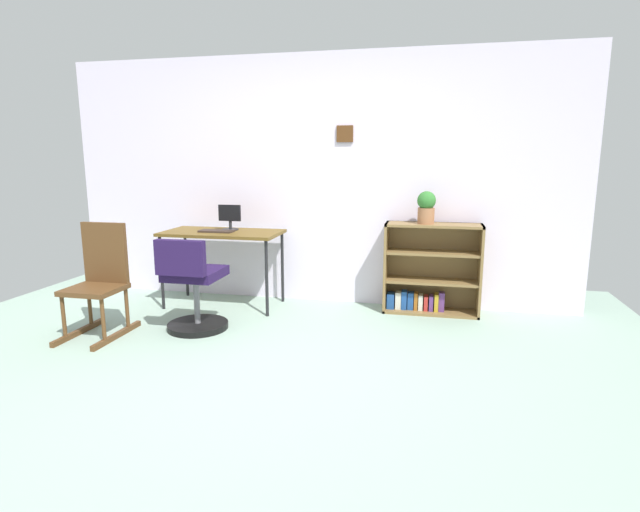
{
  "coord_description": "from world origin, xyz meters",
  "views": [
    {
      "loc": [
        1.17,
        -2.83,
        1.45
      ],
      "look_at": [
        0.29,
        1.1,
        0.67
      ],
      "focal_mm": 28.16,
      "sensor_mm": 36.0,
      "label": 1
    }
  ],
  "objects_px": {
    "office_chair": "(193,290)",
    "rocking_chair": "(100,279)",
    "potted_plant_on_shelf": "(426,207)",
    "keyboard": "(216,231)",
    "desk": "(222,237)",
    "bookshelf_low": "(430,272)",
    "monitor": "(230,218)"
  },
  "relations": [
    {
      "from": "keyboard",
      "to": "potted_plant_on_shelf",
      "type": "bearing_deg",
      "value": 6.92
    },
    {
      "from": "desk",
      "to": "monitor",
      "type": "relative_size",
      "value": 4.54
    },
    {
      "from": "keyboard",
      "to": "bookshelf_low",
      "type": "relative_size",
      "value": 0.37
    },
    {
      "from": "potted_plant_on_shelf",
      "to": "monitor",
      "type": "bearing_deg",
      "value": -177.43
    },
    {
      "from": "desk",
      "to": "office_chair",
      "type": "distance_m",
      "value": 0.84
    },
    {
      "from": "desk",
      "to": "potted_plant_on_shelf",
      "type": "distance_m",
      "value": 1.99
    },
    {
      "from": "rocking_chair",
      "to": "bookshelf_low",
      "type": "relative_size",
      "value": 1.04
    },
    {
      "from": "rocking_chair",
      "to": "potted_plant_on_shelf",
      "type": "bearing_deg",
      "value": 24.11
    },
    {
      "from": "office_chair",
      "to": "monitor",
      "type": "bearing_deg",
      "value": 90.62
    },
    {
      "from": "potted_plant_on_shelf",
      "to": "bookshelf_low",
      "type": "bearing_deg",
      "value": 46.27
    },
    {
      "from": "rocking_chair",
      "to": "bookshelf_low",
      "type": "distance_m",
      "value": 2.95
    },
    {
      "from": "office_chair",
      "to": "rocking_chair",
      "type": "relative_size",
      "value": 0.88
    },
    {
      "from": "keyboard",
      "to": "desk",
      "type": "bearing_deg",
      "value": 61.24
    },
    {
      "from": "office_chair",
      "to": "keyboard",
      "type": "bearing_deg",
      "value": 97.13
    },
    {
      "from": "desk",
      "to": "monitor",
      "type": "distance_m",
      "value": 0.21
    },
    {
      "from": "monitor",
      "to": "office_chair",
      "type": "xyz_separation_m",
      "value": [
        0.01,
        -0.87,
        -0.52
      ]
    },
    {
      "from": "rocking_chair",
      "to": "desk",
      "type": "bearing_deg",
      "value": 55.93
    },
    {
      "from": "monitor",
      "to": "office_chair",
      "type": "relative_size",
      "value": 0.31
    },
    {
      "from": "keyboard",
      "to": "monitor",
      "type": "bearing_deg",
      "value": 62.87
    },
    {
      "from": "monitor",
      "to": "bookshelf_low",
      "type": "xyz_separation_m",
      "value": [
        1.96,
        0.14,
        -0.49
      ]
    },
    {
      "from": "desk",
      "to": "keyboard",
      "type": "xyz_separation_m",
      "value": [
        -0.03,
        -0.06,
        0.07
      ]
    },
    {
      "from": "keyboard",
      "to": "office_chair",
      "type": "xyz_separation_m",
      "value": [
        0.09,
        -0.71,
        -0.4
      ]
    },
    {
      "from": "bookshelf_low",
      "to": "desk",
      "type": "bearing_deg",
      "value": -173.2
    },
    {
      "from": "monitor",
      "to": "office_chair",
      "type": "height_order",
      "value": "monitor"
    },
    {
      "from": "office_chair",
      "to": "rocking_chair",
      "type": "xyz_separation_m",
      "value": [
        -0.73,
        -0.22,
        0.11
      ]
    },
    {
      "from": "monitor",
      "to": "keyboard",
      "type": "bearing_deg",
      "value": -117.13
    },
    {
      "from": "rocking_chair",
      "to": "potted_plant_on_shelf",
      "type": "height_order",
      "value": "potted_plant_on_shelf"
    },
    {
      "from": "desk",
      "to": "potted_plant_on_shelf",
      "type": "xyz_separation_m",
      "value": [
        1.95,
        0.18,
        0.32
      ]
    },
    {
      "from": "keyboard",
      "to": "rocking_chair",
      "type": "relative_size",
      "value": 0.36
    },
    {
      "from": "keyboard",
      "to": "potted_plant_on_shelf",
      "type": "relative_size",
      "value": 1.11
    },
    {
      "from": "bookshelf_low",
      "to": "potted_plant_on_shelf",
      "type": "bearing_deg",
      "value": -133.73
    },
    {
      "from": "desk",
      "to": "bookshelf_low",
      "type": "relative_size",
      "value": 1.29
    }
  ]
}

